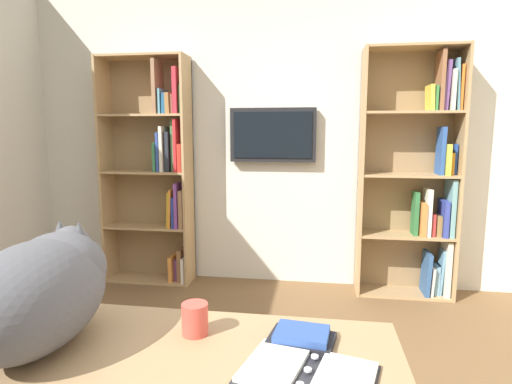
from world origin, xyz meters
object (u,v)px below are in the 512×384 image
at_px(wall_mounted_tv, 273,135).
at_px(desk_book_stack, 302,337).
at_px(open_binder, 308,373).
at_px(coffee_mug, 195,319).
at_px(bookshelf_left, 420,180).
at_px(cat, 43,288).
at_px(bookshelf_right, 158,170).

distance_m(wall_mounted_tv, desk_book_stack, 2.54).
relative_size(open_binder, coffee_mug, 3.91).
bearing_deg(bookshelf_left, wall_mounted_tv, -3.91).
relative_size(cat, open_binder, 1.70).
height_order(bookshelf_right, desk_book_stack, bookshelf_right).
distance_m(bookshelf_left, desk_book_stack, 2.53).
bearing_deg(cat, open_binder, 175.96).
height_order(bookshelf_left, coffee_mug, bookshelf_left).
height_order(bookshelf_right, coffee_mug, bookshelf_right).
bearing_deg(coffee_mug, bookshelf_left, -116.65).
distance_m(wall_mounted_tv, coffee_mug, 2.50).
relative_size(bookshelf_right, open_binder, 5.37).
xyz_separation_m(open_binder, desk_book_stack, (0.02, -0.16, 0.01)).
xyz_separation_m(coffee_mug, desk_book_stack, (-0.32, 0.01, -0.03)).
height_order(cat, desk_book_stack, cat).
relative_size(bookshelf_left, desk_book_stack, 9.81).
relative_size(cat, desk_book_stack, 3.08).
relative_size(bookshelf_left, coffee_mug, 21.09).
bearing_deg(open_binder, coffee_mug, -26.25).
xyz_separation_m(bookshelf_left, desk_book_stack, (0.86, 2.37, -0.20)).
bearing_deg(wall_mounted_tv, coffee_mug, 90.77).
distance_m(bookshelf_left, coffee_mug, 2.65).
bearing_deg(wall_mounted_tv, cat, 81.61).
bearing_deg(desk_book_stack, coffee_mug, -1.03).
bearing_deg(coffee_mug, open_binder, 153.75).
xyz_separation_m(bookshelf_left, wall_mounted_tv, (1.22, -0.08, 0.37)).
bearing_deg(desk_book_stack, bookshelf_left, -110.04).
distance_m(coffee_mug, desk_book_stack, 0.32).
height_order(bookshelf_left, desk_book_stack, bookshelf_left).
distance_m(open_binder, coffee_mug, 0.38).
distance_m(cat, coffee_mug, 0.44).
bearing_deg(cat, bookshelf_right, -75.29).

